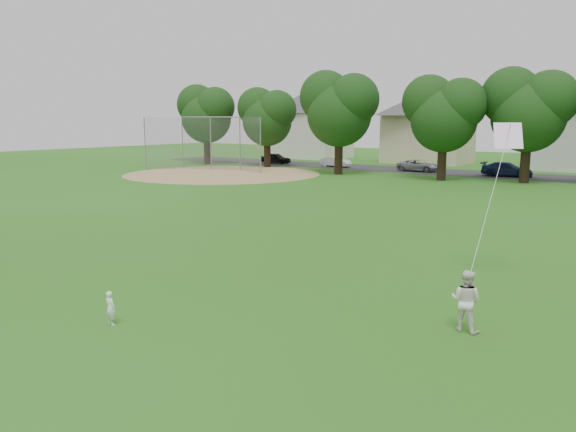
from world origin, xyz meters
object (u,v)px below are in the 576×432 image
Objects in this scene: toddler at (110,308)px; baseball_backstop at (208,144)px; older_boy at (466,301)px; kite at (490,202)px.

baseball_backstop is at bearing -47.83° from toddler.
older_boy is at bearing -145.38° from toddler.
older_boy is (7.09, 4.63, 0.32)m from toddler.
toddler is 10.10m from kite.
older_boy is at bearing -83.27° from kite.
kite is 0.54× the size of baseball_backstop.
older_boy is at bearing -38.57° from baseball_backstop.
kite reaches higher than older_boy.
kite reaches higher than toddler.
toddler is at bearing -49.30° from baseball_backstop.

